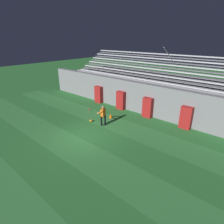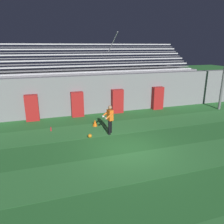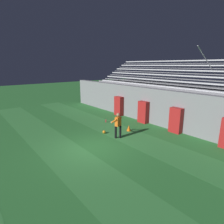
{
  "view_description": "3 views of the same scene",
  "coord_description": "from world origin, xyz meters",
  "px_view_note": "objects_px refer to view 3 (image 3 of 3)",
  "views": [
    {
      "loc": [
        9.11,
        -7.54,
        6.59
      ],
      "look_at": [
        0.05,
        2.88,
        1.02
      ],
      "focal_mm": 30.0,
      "sensor_mm": 36.0,
      "label": 1
    },
    {
      "loc": [
        -3.68,
        -8.88,
        4.8
      ],
      "look_at": [
        -0.13,
        2.18,
        1.28
      ],
      "focal_mm": 35.0,
      "sensor_mm": 36.0,
      "label": 2
    },
    {
      "loc": [
        8.28,
        -5.28,
        4.59
      ],
      "look_at": [
        -1.77,
        2.91,
        1.32
      ],
      "focal_mm": 30.0,
      "sensor_mm": 36.0,
      "label": 3
    }
  ],
  "objects_px": {
    "padding_pillar_gate_right": "(176,120)",
    "traffic_cone": "(129,128)",
    "padding_pillar_far_left": "(119,106)",
    "goalkeeper": "(118,124)",
    "soccer_ball": "(104,132)",
    "padding_pillar_gate_left": "(143,112)",
    "water_bottle": "(106,121)"
  },
  "relations": [
    {
      "from": "traffic_cone",
      "to": "water_bottle",
      "type": "xyz_separation_m",
      "value": [
        -2.67,
        -0.02,
        -0.09
      ]
    },
    {
      "from": "padding_pillar_gate_left",
      "to": "padding_pillar_gate_right",
      "type": "xyz_separation_m",
      "value": [
        2.97,
        0.0,
        0.0
      ]
    },
    {
      "from": "water_bottle",
      "to": "padding_pillar_gate_left",
      "type": "bearing_deg",
      "value": 49.73
    },
    {
      "from": "soccer_ball",
      "to": "traffic_cone",
      "type": "distance_m",
      "value": 1.83
    },
    {
      "from": "padding_pillar_far_left",
      "to": "soccer_ball",
      "type": "distance_m",
      "value": 5.06
    },
    {
      "from": "padding_pillar_gate_right",
      "to": "traffic_cone",
      "type": "xyz_separation_m",
      "value": [
        -2.27,
        -2.29,
        -0.67
      ]
    },
    {
      "from": "traffic_cone",
      "to": "soccer_ball",
      "type": "bearing_deg",
      "value": -112.22
    },
    {
      "from": "traffic_cone",
      "to": "water_bottle",
      "type": "bearing_deg",
      "value": -179.48
    },
    {
      "from": "padding_pillar_gate_left",
      "to": "padding_pillar_gate_right",
      "type": "distance_m",
      "value": 2.97
    },
    {
      "from": "soccer_ball",
      "to": "water_bottle",
      "type": "bearing_deg",
      "value": 139.82
    },
    {
      "from": "traffic_cone",
      "to": "water_bottle",
      "type": "relative_size",
      "value": 1.75
    },
    {
      "from": "padding_pillar_gate_left",
      "to": "water_bottle",
      "type": "relative_size",
      "value": 7.34
    },
    {
      "from": "traffic_cone",
      "to": "goalkeeper",
      "type": "bearing_deg",
      "value": -70.98
    },
    {
      "from": "padding_pillar_gate_left",
      "to": "padding_pillar_far_left",
      "type": "distance_m",
      "value": 3.01
    },
    {
      "from": "goalkeeper",
      "to": "padding_pillar_gate_right",
      "type": "bearing_deg",
      "value": 65.08
    },
    {
      "from": "traffic_cone",
      "to": "water_bottle",
      "type": "height_order",
      "value": "traffic_cone"
    },
    {
      "from": "padding_pillar_far_left",
      "to": "soccer_ball",
      "type": "height_order",
      "value": "padding_pillar_far_left"
    },
    {
      "from": "padding_pillar_gate_left",
      "to": "goalkeeper",
      "type": "relative_size",
      "value": 1.05
    },
    {
      "from": "padding_pillar_far_left",
      "to": "traffic_cone",
      "type": "height_order",
      "value": "padding_pillar_far_left"
    },
    {
      "from": "padding_pillar_far_left",
      "to": "goalkeeper",
      "type": "height_order",
      "value": "padding_pillar_far_left"
    },
    {
      "from": "padding_pillar_gate_right",
      "to": "padding_pillar_far_left",
      "type": "distance_m",
      "value": 5.98
    },
    {
      "from": "padding_pillar_far_left",
      "to": "goalkeeper",
      "type": "relative_size",
      "value": 1.05
    },
    {
      "from": "padding_pillar_gate_left",
      "to": "padding_pillar_far_left",
      "type": "xyz_separation_m",
      "value": [
        -3.01,
        0.0,
        0.0
      ]
    },
    {
      "from": "soccer_ball",
      "to": "water_bottle",
      "type": "xyz_separation_m",
      "value": [
        -1.98,
        1.67,
        0.01
      ]
    },
    {
      "from": "padding_pillar_far_left",
      "to": "water_bottle",
      "type": "distance_m",
      "value": 2.65
    },
    {
      "from": "padding_pillar_far_left",
      "to": "traffic_cone",
      "type": "relative_size",
      "value": 4.19
    },
    {
      "from": "padding_pillar_gate_right",
      "to": "traffic_cone",
      "type": "relative_size",
      "value": 4.19
    },
    {
      "from": "padding_pillar_gate_left",
      "to": "traffic_cone",
      "type": "height_order",
      "value": "padding_pillar_gate_left"
    },
    {
      "from": "padding_pillar_gate_right",
      "to": "soccer_ball",
      "type": "height_order",
      "value": "padding_pillar_gate_right"
    },
    {
      "from": "water_bottle",
      "to": "padding_pillar_far_left",
      "type": "bearing_deg",
      "value": 114.29
    },
    {
      "from": "water_bottle",
      "to": "padding_pillar_gate_right",
      "type": "bearing_deg",
      "value": 25.16
    },
    {
      "from": "padding_pillar_gate_right",
      "to": "goalkeeper",
      "type": "bearing_deg",
      "value": -114.92
    }
  ]
}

